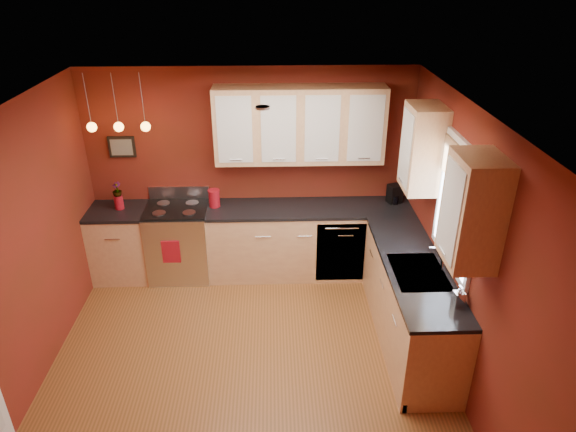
{
  "coord_description": "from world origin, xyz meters",
  "views": [
    {
      "loc": [
        0.27,
        -3.91,
        3.71
      ],
      "look_at": [
        0.43,
        1.0,
        1.22
      ],
      "focal_mm": 32.0,
      "sensor_mm": 36.0,
      "label": 1
    }
  ],
  "objects_px": {
    "soap_pump": "(459,296)",
    "red_canister": "(214,198)",
    "sink": "(419,274)",
    "gas_range": "(180,241)",
    "coffee_maker": "(395,194)"
  },
  "relations": [
    {
      "from": "soap_pump",
      "to": "red_canister",
      "type": "bearing_deg",
      "value": 138.13
    },
    {
      "from": "sink",
      "to": "red_canister",
      "type": "xyz_separation_m",
      "value": [
        -2.15,
        1.56,
        0.14
      ]
    },
    {
      "from": "gas_range",
      "to": "sink",
      "type": "relative_size",
      "value": 1.59
    },
    {
      "from": "gas_range",
      "to": "red_canister",
      "type": "distance_m",
      "value": 0.74
    },
    {
      "from": "gas_range",
      "to": "red_canister",
      "type": "height_order",
      "value": "red_canister"
    },
    {
      "from": "coffee_maker",
      "to": "sink",
      "type": "bearing_deg",
      "value": -113.98
    },
    {
      "from": "sink",
      "to": "gas_range",
      "type": "bearing_deg",
      "value": 150.22
    },
    {
      "from": "coffee_maker",
      "to": "gas_range",
      "type": "bearing_deg",
      "value": 161.6
    },
    {
      "from": "coffee_maker",
      "to": "soap_pump",
      "type": "distance_m",
      "value": 2.15
    },
    {
      "from": "sink",
      "to": "soap_pump",
      "type": "distance_m",
      "value": 0.6
    },
    {
      "from": "red_canister",
      "to": "coffee_maker",
      "type": "xyz_separation_m",
      "value": [
        2.25,
        0.04,
        -0.0
      ]
    },
    {
      "from": "coffee_maker",
      "to": "soap_pump",
      "type": "bearing_deg",
      "value": -107.76
    },
    {
      "from": "gas_range",
      "to": "sink",
      "type": "height_order",
      "value": "sink"
    },
    {
      "from": "sink",
      "to": "coffee_maker",
      "type": "distance_m",
      "value": 1.6
    },
    {
      "from": "gas_range",
      "to": "coffee_maker",
      "type": "distance_m",
      "value": 2.78
    }
  ]
}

